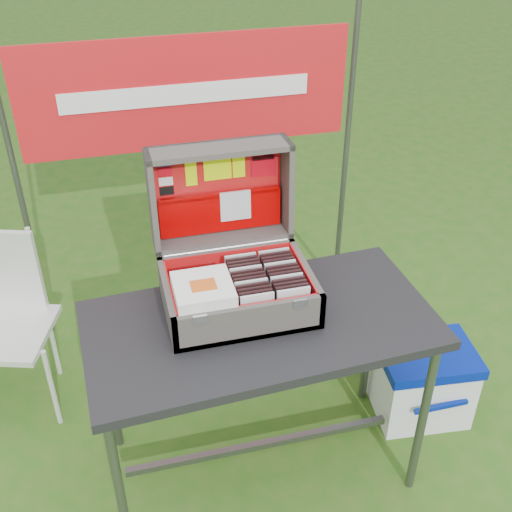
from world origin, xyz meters
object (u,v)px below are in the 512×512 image
object	(u,v)px
cooler	(423,382)
chair	(5,335)
table	(260,398)
suitcase	(234,240)
cardboard_box	(372,328)

from	to	relation	value
cooler	chair	bearing A→B (deg)	169.73
table	chair	bearing A→B (deg)	145.29
suitcase	cardboard_box	world-z (taller)	suitcase
table	suitcase	bearing A→B (deg)	108.35
cooler	cardboard_box	xyz separation A→B (m)	(-0.08, 0.41, 0.01)
suitcase	chair	distance (m)	1.26
table	cardboard_box	bearing A→B (deg)	32.28
suitcase	cardboard_box	bearing A→B (deg)	24.61
chair	table	bearing A→B (deg)	-14.03
suitcase	chair	world-z (taller)	suitcase
cooler	cardboard_box	distance (m)	0.42
cooler	chair	size ratio (longest dim) A/B	0.49
table	cooler	bearing A→B (deg)	4.65
chair	cooler	bearing A→B (deg)	1.79
cooler	suitcase	bearing A→B (deg)	-177.45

